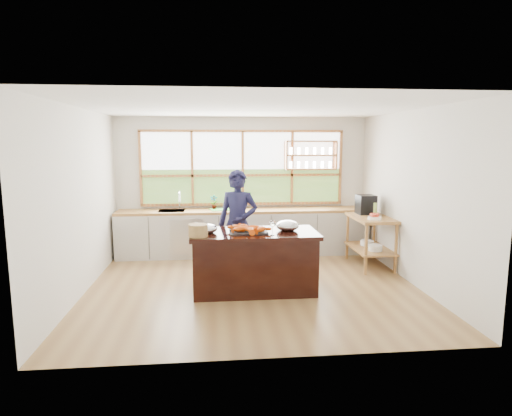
{
  "coord_description": "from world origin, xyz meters",
  "views": [
    {
      "loc": [
        -0.58,
        -6.32,
        2.18
      ],
      "look_at": [
        0.06,
        0.15,
        1.2
      ],
      "focal_mm": 30.0,
      "sensor_mm": 36.0,
      "label": 1
    }
  ],
  "objects": [
    {
      "name": "mixing_bowl_left",
      "position": [
        -0.68,
        -0.21,
        0.96
      ],
      "size": [
        0.29,
        0.29,
        0.14
      ],
      "primitive_type": "ellipsoid",
      "color": "#B9BAC0",
      "rests_on": "island"
    },
    {
      "name": "espresso_machine",
      "position": [
        2.19,
        1.19,
        1.08
      ],
      "size": [
        0.31,
        0.33,
        0.35
      ],
      "primitive_type": "cube",
      "rotation": [
        0.0,
        0.0,
        0.01
      ],
      "color": "black",
      "rests_on": "right_shelf_unit"
    },
    {
      "name": "wine_bottle",
      "position": [
        2.24,
        0.85,
        1.03
      ],
      "size": [
        0.07,
        0.07,
        0.25
      ],
      "primitive_type": "cylinder",
      "rotation": [
        0.0,
        0.0,
        -0.03
      ],
      "color": "#87A748",
      "rests_on": "right_shelf_unit"
    },
    {
      "name": "parchment_roll",
      "position": [
        -0.83,
        0.07,
        0.94
      ],
      "size": [
        0.15,
        0.31,
        0.08
      ],
      "primitive_type": "cylinder",
      "rotation": [
        1.57,
        0.0,
        0.23
      ],
      "color": "silver",
      "rests_on": "island"
    },
    {
      "name": "back_counter",
      "position": [
        -0.02,
        1.94,
        0.45
      ],
      "size": [
        4.9,
        0.63,
        0.9
      ],
      "color": "beige",
      "rests_on": "ground_plane"
    },
    {
      "name": "cutting_board",
      "position": [
        -0.45,
        1.94,
        0.91
      ],
      "size": [
        0.45,
        0.37,
        0.01
      ],
      "primitive_type": "cube",
      "rotation": [
        0.0,
        0.0,
        0.2
      ],
      "color": "#47CB42",
      "rests_on": "back_counter"
    },
    {
      "name": "mixing_bowl_right",
      "position": [
        0.5,
        -0.15,
        0.97
      ],
      "size": [
        0.34,
        0.34,
        0.16
      ],
      "primitive_type": "ellipsoid",
      "color": "#B9BAC0",
      "rests_on": "island"
    },
    {
      "name": "ground_plane",
      "position": [
        0.0,
        0.0,
        0.0
      ],
      "size": [
        5.0,
        5.0,
        0.0
      ],
      "primitive_type": "plane",
      "color": "olive"
    },
    {
      "name": "slate_board",
      "position": [
        -0.09,
        -0.23,
        0.91
      ],
      "size": [
        0.55,
        0.4,
        0.02
      ],
      "primitive_type": "cube",
      "rotation": [
        0.0,
        0.0,
        -0.0
      ],
      "color": "black",
      "rests_on": "island"
    },
    {
      "name": "right_shelf_unit",
      "position": [
        2.19,
        0.89,
        0.6
      ],
      "size": [
        0.62,
        1.1,
        0.9
      ],
      "color": "#AD853A",
      "rests_on": "ground_plane"
    },
    {
      "name": "fruit_bowl",
      "position": [
        2.14,
        0.62,
        0.94
      ],
      "size": [
        0.23,
        0.23,
        0.11
      ],
      "color": "white",
      "rests_on": "right_shelf_unit"
    },
    {
      "name": "potted_plant",
      "position": [
        -0.58,
        2.0,
        1.04
      ],
      "size": [
        0.16,
        0.11,
        0.29
      ],
      "primitive_type": "imported",
      "rotation": [
        0.0,
        0.0,
        -0.07
      ],
      "color": "slate",
      "rests_on": "back_counter"
    },
    {
      "name": "wine_glass",
      "position": [
        0.24,
        -0.45,
        1.06
      ],
      "size": [
        0.08,
        0.08,
        0.22
      ],
      "color": "white",
      "rests_on": "island"
    },
    {
      "name": "island",
      "position": [
        0.0,
        -0.2,
        0.45
      ],
      "size": [
        1.85,
        0.9,
        0.9
      ],
      "color": "black",
      "rests_on": "ground_plane"
    },
    {
      "name": "lobster_pile",
      "position": [
        -0.09,
        -0.25,
        0.96
      ],
      "size": [
        0.55,
        0.48,
        0.08
      ],
      "color": "#D94F0A",
      "rests_on": "slate_board"
    },
    {
      "name": "cook",
      "position": [
        -0.2,
        0.46,
        0.89
      ],
      "size": [
        0.74,
        0.58,
        1.77
      ],
      "primitive_type": "imported",
      "rotation": [
        0.0,
        0.0,
        -0.27
      ],
      "color": "#171738",
      "rests_on": "ground_plane"
    },
    {
      "name": "room_shell",
      "position": [
        0.02,
        0.51,
        1.75
      ],
      "size": [
        5.02,
        4.52,
        2.71
      ],
      "color": "beige",
      "rests_on": "ground_plane"
    },
    {
      "name": "wicker_basket",
      "position": [
        -0.81,
        -0.45,
        0.99
      ],
      "size": [
        0.27,
        0.27,
        0.17
      ],
      "primitive_type": "cylinder",
      "color": "#A7894E",
      "rests_on": "island"
    }
  ]
}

